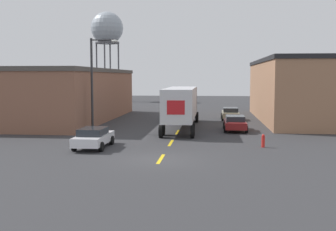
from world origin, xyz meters
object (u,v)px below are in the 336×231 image
object	(u,v)px
parked_car_right_mid	(235,123)
semi_truck	(182,103)
fire_hydrant	(263,141)
parked_car_right_far	(230,113)
parked_car_left_near	(94,137)
street_lamp	(95,78)
water_tower	(107,29)

from	to	relation	value
parked_car_right_mid	semi_truck	bearing A→B (deg)	161.32
semi_truck	fire_hydrant	distance (m)	11.83
parked_car_right_far	parked_car_left_near	size ratio (longest dim) A/B	1.00
semi_truck	parked_car_right_far	bearing A→B (deg)	58.92
street_lamp	parked_car_right_far	bearing A→B (deg)	43.02
semi_truck	fire_hydrant	world-z (taller)	semi_truck
semi_truck	fire_hydrant	bearing A→B (deg)	-59.05
parked_car_left_near	parked_car_right_mid	world-z (taller)	same
parked_car_right_mid	street_lamp	distance (m)	12.54
parked_car_left_near	street_lamp	distance (m)	9.27
street_lamp	fire_hydrant	distance (m)	15.45
semi_truck	parked_car_right_mid	world-z (taller)	semi_truck
fire_hydrant	parked_car_right_far	bearing A→B (deg)	94.46
parked_car_left_near	water_tower	bearing A→B (deg)	103.12
parked_car_left_near	street_lamp	size ratio (longest dim) A/B	0.56
parked_car_right_mid	parked_car_right_far	bearing A→B (deg)	90.00
parked_car_left_near	fire_hydrant	bearing A→B (deg)	6.79
parked_car_right_mid	water_tower	size ratio (longest dim) A/B	0.26
street_lamp	fire_hydrant	size ratio (longest dim) A/B	9.05
semi_truck	water_tower	distance (m)	46.71
semi_truck	parked_car_left_near	bearing A→B (deg)	-114.24
parked_car_left_near	parked_car_right_mid	xyz separation A→B (m)	(9.68, 9.71, 0.00)
parked_car_right_far	water_tower	bearing A→B (deg)	123.05
parked_car_left_near	street_lamp	bearing A→B (deg)	104.82
parked_car_left_near	fire_hydrant	size ratio (longest dim) A/B	5.05
street_lamp	semi_truck	bearing A→B (deg)	23.74
parked_car_right_far	fire_hydrant	size ratio (longest dim) A/B	5.05
semi_truck	parked_car_right_far	world-z (taller)	semi_truck
parked_car_right_mid	fire_hydrant	bearing A→B (deg)	-80.57
parked_car_left_near	water_tower	world-z (taller)	water_tower
parked_car_right_mid	water_tower	distance (m)	50.39
fire_hydrant	water_tower	bearing A→B (deg)	114.37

